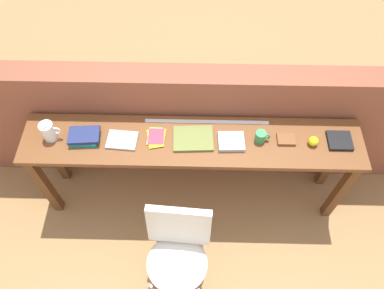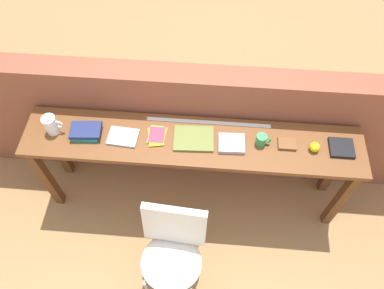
# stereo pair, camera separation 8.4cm
# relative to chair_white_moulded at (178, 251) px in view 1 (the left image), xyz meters

# --- Properties ---
(ground_plane) EXTENTS (40.00, 40.00, 0.00)m
(ground_plane) POSITION_rel_chair_white_moulded_xyz_m (0.09, 0.40, -0.53)
(ground_plane) COLOR #9E7547
(brick_wall_back) EXTENTS (6.00, 0.20, 1.22)m
(brick_wall_back) POSITION_rel_chair_white_moulded_xyz_m (0.09, 1.04, 0.08)
(brick_wall_back) COLOR brown
(brick_wall_back) RESTS_ON ground
(sideboard) EXTENTS (2.50, 0.44, 0.88)m
(sideboard) POSITION_rel_chair_white_moulded_xyz_m (0.09, 0.70, 0.21)
(sideboard) COLOR brown
(sideboard) RESTS_ON ground
(chair_white_moulded) EXTENTS (0.47, 0.48, 0.89)m
(chair_white_moulded) POSITION_rel_chair_white_moulded_xyz_m (0.00, 0.00, 0.00)
(chair_white_moulded) COLOR silver
(chair_white_moulded) RESTS_ON ground
(pitcher_white) EXTENTS (0.14, 0.10, 0.18)m
(pitcher_white) POSITION_rel_chair_white_moulded_xyz_m (-0.94, 0.70, 0.43)
(pitcher_white) COLOR white
(pitcher_white) RESTS_ON sideboard
(book_stack_leftmost) EXTENTS (0.23, 0.17, 0.06)m
(book_stack_leftmost) POSITION_rel_chair_white_moulded_xyz_m (-0.69, 0.70, 0.38)
(book_stack_leftmost) COLOR #19757A
(book_stack_leftmost) RESTS_ON sideboard
(magazine_cycling) EXTENTS (0.23, 0.18, 0.02)m
(magazine_cycling) POSITION_rel_chair_white_moulded_xyz_m (-0.42, 0.69, 0.36)
(magazine_cycling) COLOR #9E9EA3
(magazine_cycling) RESTS_ON sideboard
(pamphlet_pile_colourful) EXTENTS (0.15, 0.20, 0.01)m
(pamphlet_pile_colourful) POSITION_rel_chair_white_moulded_xyz_m (-0.18, 0.72, 0.36)
(pamphlet_pile_colourful) COLOR green
(pamphlet_pile_colourful) RESTS_ON sideboard
(book_open_centre) EXTENTS (0.30, 0.23, 0.02)m
(book_open_centre) POSITION_rel_chair_white_moulded_xyz_m (0.09, 0.71, 0.36)
(book_open_centre) COLOR olive
(book_open_centre) RESTS_ON sideboard
(book_grey_hardcover) EXTENTS (0.19, 0.17, 0.03)m
(book_grey_hardcover) POSITION_rel_chair_white_moulded_xyz_m (0.37, 0.69, 0.37)
(book_grey_hardcover) COLOR #9E9EA3
(book_grey_hardcover) RESTS_ON sideboard
(mug) EXTENTS (0.11, 0.08, 0.09)m
(mug) POSITION_rel_chair_white_moulded_xyz_m (0.58, 0.71, 0.40)
(mug) COLOR #338C4C
(mug) RESTS_ON sideboard
(leather_journal_brown) EXTENTS (0.13, 0.10, 0.02)m
(leather_journal_brown) POSITION_rel_chair_white_moulded_xyz_m (0.77, 0.72, 0.37)
(leather_journal_brown) COLOR brown
(leather_journal_brown) RESTS_ON sideboard
(sports_ball_small) EXTENTS (0.07, 0.07, 0.07)m
(sports_ball_small) POSITION_rel_chair_white_moulded_xyz_m (0.95, 0.69, 0.39)
(sports_ball_small) COLOR yellow
(sports_ball_small) RESTS_ON sideboard
(book_repair_rightmost) EXTENTS (0.17, 0.16, 0.03)m
(book_repair_rightmost) POSITION_rel_chair_white_moulded_xyz_m (1.15, 0.71, 0.37)
(book_repair_rightmost) COLOR black
(book_repair_rightmost) RESTS_ON sideboard
(ruler_metal_back_edge) EXTENTS (0.93, 0.03, 0.00)m
(ruler_metal_back_edge) POSITION_rel_chair_white_moulded_xyz_m (0.19, 0.87, 0.35)
(ruler_metal_back_edge) COLOR silver
(ruler_metal_back_edge) RESTS_ON sideboard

